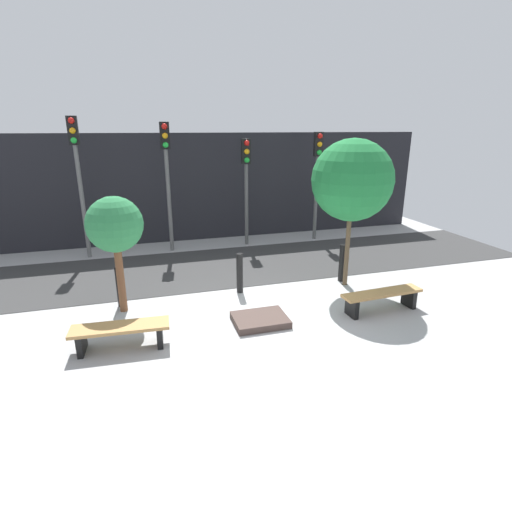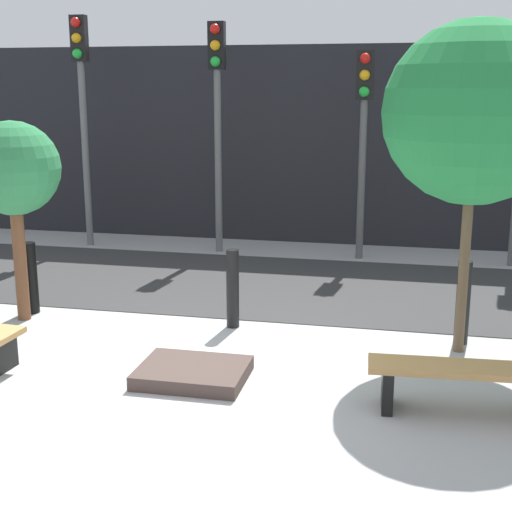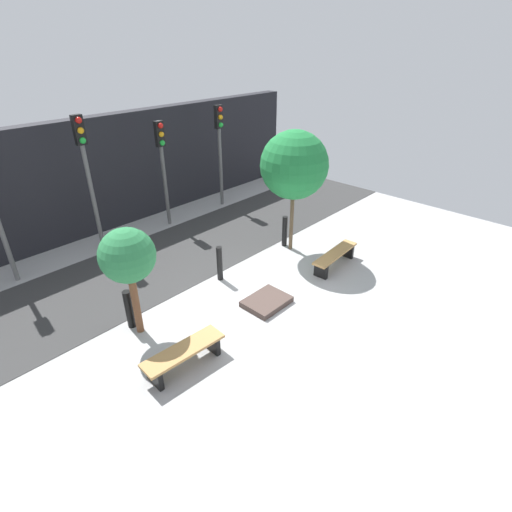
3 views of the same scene
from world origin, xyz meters
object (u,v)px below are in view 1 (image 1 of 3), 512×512
at_px(bollard_far_left, 120,286).
at_px(bollard_left, 240,273).
at_px(traffic_light_west, 77,163).
at_px(tree_behind_right_bench, 352,181).
at_px(traffic_light_mid_west, 167,165).
at_px(traffic_light_east, 317,167).
at_px(bench_right, 382,297).
at_px(tree_behind_left_bench, 115,226).
at_px(traffic_light_mid_east, 246,173).
at_px(planter_bed, 260,320).
at_px(bollard_center, 342,263).
at_px(bench_left, 121,332).

height_order(bollard_far_left, bollard_left, bollard_left).
bearing_deg(traffic_light_west, tree_behind_right_bench, -33.47).
distance_m(traffic_light_mid_west, traffic_light_east, 4.96).
height_order(bench_right, tree_behind_left_bench, tree_behind_left_bench).
relative_size(bollard_far_left, traffic_light_mid_east, 0.27).
xyz_separation_m(planter_bed, traffic_light_mid_west, (-1.24, 5.59, 2.62)).
bearing_deg(tree_behind_right_bench, bollard_left, 174.09).
bearing_deg(traffic_light_west, bollard_center, -31.57).
distance_m(tree_behind_right_bench, traffic_light_west, 7.63).
bearing_deg(bollard_far_left, planter_bed, -31.66).
distance_m(bench_right, bollard_center, 1.86).
bearing_deg(planter_bed, traffic_light_mid_east, 77.49).
bearing_deg(tree_behind_left_bench, tree_behind_right_bench, -0.00).
height_order(bollard_left, traffic_light_east, traffic_light_east).
bearing_deg(tree_behind_left_bench, traffic_light_west, 104.30).
distance_m(tree_behind_right_bench, bollard_center, 2.13).
xyz_separation_m(planter_bed, bollard_far_left, (-2.69, 1.66, 0.39)).
bearing_deg(traffic_light_mid_east, bollard_left, -107.49).
relative_size(planter_bed, tree_behind_right_bench, 0.30).
bearing_deg(bollard_center, planter_bed, -148.34).
bearing_deg(traffic_light_mid_west, planter_bed, -77.50).
relative_size(bench_left, tree_behind_left_bench, 0.69).
bearing_deg(bollard_center, bench_right, -91.18).
relative_size(bench_right, bollard_far_left, 1.98).
height_order(bench_right, bollard_left, bollard_left).
height_order(tree_behind_left_bench, traffic_light_east, traffic_light_east).
xyz_separation_m(tree_behind_right_bench, bollard_left, (-2.65, 0.27, -2.11)).
relative_size(bench_right, traffic_light_east, 0.51).
height_order(bench_right, planter_bed, bench_right).
relative_size(bench_right, bollard_left, 1.90).
relative_size(tree_behind_right_bench, traffic_light_mid_west, 0.90).
bearing_deg(bollard_center, traffic_light_east, 75.27).
height_order(bench_right, traffic_light_east, traffic_light_east).
relative_size(traffic_light_mid_west, traffic_light_east, 1.08).
relative_size(tree_behind_right_bench, traffic_light_mid_east, 1.03).
bearing_deg(bench_left, traffic_light_mid_east, 59.58).
bearing_deg(bollard_left, bench_right, -35.04).
bearing_deg(bollard_center, bollard_left, 180.00).
bearing_deg(bench_left, bench_right, 3.45).
relative_size(bench_right, planter_bed, 1.71).
distance_m(traffic_light_west, traffic_light_east, 7.44).
bearing_deg(planter_bed, traffic_light_mid_west, 102.50).
height_order(planter_bed, traffic_light_east, traffic_light_east).
relative_size(bench_right, traffic_light_west, 0.45).
height_order(bench_left, bench_right, bench_right).
bearing_deg(tree_behind_right_bench, traffic_light_east, 75.70).
bearing_deg(bollard_far_left, traffic_light_mid_west, 69.83).
distance_m(bollard_center, traffic_light_east, 4.54).
height_order(bollard_left, traffic_light_mid_west, traffic_light_mid_west).
relative_size(tree_behind_right_bench, bollard_far_left, 3.82).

